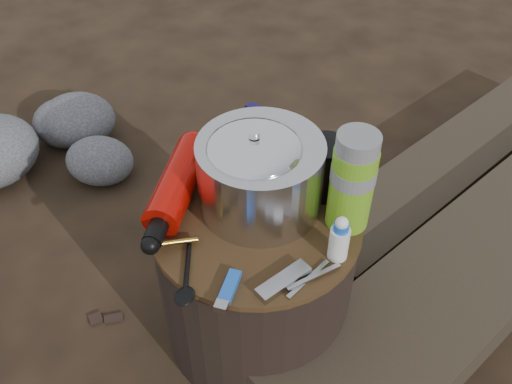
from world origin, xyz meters
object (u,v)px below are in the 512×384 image
(stump, at_px, (256,279))
(thermos, at_px, (352,182))
(camping_pot, at_px, (254,173))
(fuel_bottle, at_px, (178,183))
(travel_mug, at_px, (325,169))

(stump, relative_size, thermos, 2.01)
(stump, xyz_separation_m, camping_pot, (-0.02, 0.04, 0.29))
(fuel_bottle, distance_m, travel_mug, 0.31)
(stump, xyz_separation_m, fuel_bottle, (-0.18, 0.01, 0.24))
(thermos, bearing_deg, fuel_bottle, -172.68)
(stump, bearing_deg, fuel_bottle, 176.92)
(stump, relative_size, travel_mug, 3.40)
(camping_pot, bearing_deg, fuel_bottle, -170.80)
(camping_pot, distance_m, travel_mug, 0.16)
(thermos, xyz_separation_m, travel_mug, (-0.07, 0.07, -0.04))
(stump, distance_m, travel_mug, 0.31)
(camping_pot, height_order, fuel_bottle, camping_pot)
(camping_pot, height_order, thermos, thermos)
(stump, height_order, travel_mug, travel_mug)
(stump, relative_size, fuel_bottle, 1.37)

